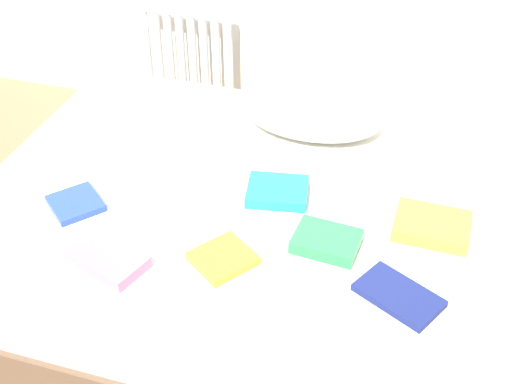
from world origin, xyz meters
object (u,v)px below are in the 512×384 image
at_px(textbook_blue, 76,204).
at_px(textbook_white, 154,161).
at_px(bed, 252,248).
at_px(textbook_yellow, 223,258).
at_px(textbook_teal, 277,191).
at_px(textbook_lime, 432,226).
at_px(textbook_pink, 108,260).
at_px(pillow, 313,115).
at_px(textbook_green, 327,241).
at_px(textbook_navy, 399,295).
at_px(radiator, 187,55).

distance_m(textbook_blue, textbook_white, 0.35).
xyz_separation_m(bed, textbook_yellow, (0.01, -0.35, 0.27)).
bearing_deg(bed, textbook_teal, 17.00).
xyz_separation_m(bed, textbook_blue, (-0.58, -0.24, 0.27)).
bearing_deg(bed, textbook_lime, -1.15).
bearing_deg(textbook_yellow, textbook_lime, -25.60).
bearing_deg(textbook_pink, textbook_yellow, 37.61).
bearing_deg(textbook_white, pillow, -5.73).
bearing_deg(textbook_green, textbook_navy, -27.87).
relative_size(bed, textbook_teal, 9.31).
bearing_deg(textbook_yellow, textbook_blue, 114.68).
bearing_deg(pillow, textbook_white, -140.04).
relative_size(textbook_teal, textbook_green, 1.02).
bearing_deg(textbook_pink, pillow, 84.68).
bearing_deg(textbook_teal, textbook_blue, -168.12).
xyz_separation_m(textbook_teal, textbook_white, (-0.50, 0.05, -0.00)).
bearing_deg(textbook_white, textbook_lime, -50.47).
bearing_deg(textbook_white, textbook_blue, -163.18).
distance_m(radiator, textbook_pink, 1.73).
bearing_deg(textbook_blue, textbook_white, 102.85).
height_order(textbook_yellow, textbook_navy, textbook_yellow).
relative_size(bed, textbook_lime, 8.09).
bearing_deg(textbook_green, radiator, 131.73).
bearing_deg(textbook_white, textbook_pink, -127.25).
xyz_separation_m(pillow, textbook_pink, (-0.43, -0.98, -0.04)).
distance_m(textbook_blue, textbook_lime, 1.23).
xyz_separation_m(pillow, textbook_lime, (0.53, -0.52, -0.04)).
bearing_deg(textbook_navy, textbook_green, 175.15).
bearing_deg(textbook_lime, textbook_pink, -153.24).
distance_m(textbook_blue, textbook_navy, 1.15).
bearing_deg(radiator, textbook_pink, -76.43).
bearing_deg(textbook_pink, textbook_lime, 44.02).
xyz_separation_m(textbook_blue, textbook_green, (0.89, 0.05, 0.01)).
height_order(pillow, textbook_navy, pillow).
height_order(textbook_blue, textbook_white, textbook_white).
xyz_separation_m(textbook_green, textbook_white, (-0.73, 0.26, -0.00)).
bearing_deg(textbook_green, textbook_yellow, -146.31).
bearing_deg(textbook_teal, textbook_yellow, -110.98).
bearing_deg(textbook_green, textbook_pink, -151.45).
distance_m(pillow, textbook_yellow, 0.87).
height_order(textbook_navy, textbook_white, textbook_white).
relative_size(radiator, textbook_teal, 2.43).
bearing_deg(textbook_blue, radiator, 136.64).
distance_m(radiator, textbook_white, 1.18).
relative_size(textbook_navy, textbook_green, 1.18).
relative_size(pillow, textbook_lime, 2.28).
distance_m(textbook_pink, textbook_teal, 0.65).
bearing_deg(bed, textbook_yellow, -87.84).
distance_m(bed, pillow, 0.61).
bearing_deg(textbook_yellow, radiator, 61.37).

